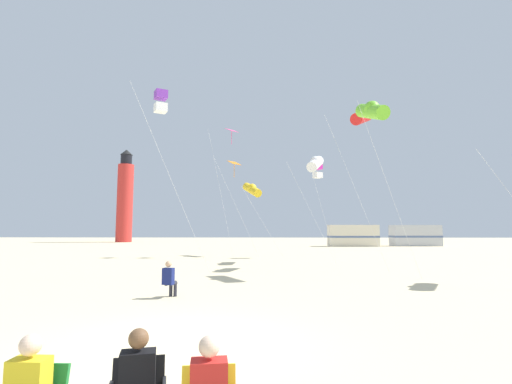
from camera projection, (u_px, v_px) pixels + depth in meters
The scene contains 13 objects.
ground at pixel (174, 346), 6.94m from camera, with size 200.00×200.00×0.00m, color beige.
kite_flyer_standing at pixel (169, 278), 11.94m from camera, with size 0.42×0.55×1.16m.
kite_diamond_rainbow at pixel (231, 136), 31.32m from camera, with size 2.54×2.54×10.66m.
kite_tube_lime at pixel (372, 111), 18.47m from camera, with size 2.76×2.92×8.68m.
kite_tube_scarlet at pixel (362, 117), 22.30m from camera, with size 3.24×3.55×9.55m.
kite_tube_white at pixel (315, 163), 25.64m from camera, with size 3.00×3.33×7.38m.
kite_box_violet at pixel (161, 102), 19.53m from camera, with size 3.44×3.23×9.38m.
kite_box_magenta at pixel (318, 171), 30.18m from camera, with size 1.86×1.58×7.45m.
kite_diamond_orange at pixel (234, 166), 30.57m from camera, with size 3.46×2.71×7.81m.
kite_tube_gold at pixel (252, 189), 32.07m from camera, with size 3.47×3.82×6.30m.
lighthouse_distant at pixel (125, 198), 67.76m from camera, with size 2.80×2.80×16.80m.
rv_van_cream at pixel (353, 236), 49.54m from camera, with size 6.44×2.35×2.80m.
rv_van_silver at pixel (415, 236), 50.67m from camera, with size 6.60×2.82×2.80m.
Camera 1 is at (1.71, -7.15, 2.13)m, focal length 26.35 mm.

